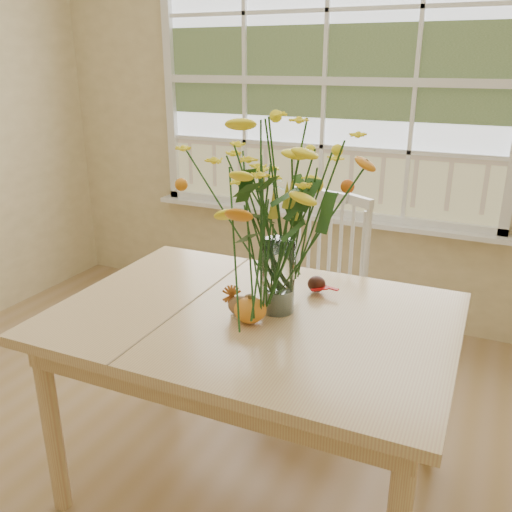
% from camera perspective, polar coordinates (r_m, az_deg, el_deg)
% --- Properties ---
extents(wall_back, '(4.00, 0.02, 2.70)m').
position_cam_1_polar(wall_back, '(3.58, 7.28, 14.63)').
color(wall_back, '#C9B580').
rests_on(wall_back, floor).
extents(window, '(2.42, 0.12, 1.74)m').
position_cam_1_polar(window, '(3.53, 7.21, 17.52)').
color(window, silver).
rests_on(window, wall_back).
extents(dining_table, '(1.48, 1.07, 0.78)m').
position_cam_1_polar(dining_table, '(2.08, -0.24, -8.29)').
color(dining_table, tan).
rests_on(dining_table, floor).
extents(windsor_chair, '(0.56, 0.55, 1.02)m').
position_cam_1_polar(windsor_chair, '(2.84, 6.49, -3.01)').
color(windsor_chair, white).
rests_on(windsor_chair, floor).
extents(flower_vase, '(0.58, 0.58, 0.69)m').
position_cam_1_polar(flower_vase, '(1.91, 2.46, 5.55)').
color(flower_vase, white).
rests_on(flower_vase, dining_table).
extents(pumpkin, '(0.12, 0.12, 0.09)m').
position_cam_1_polar(pumpkin, '(1.94, -0.61, -5.83)').
color(pumpkin, orange).
rests_on(pumpkin, dining_table).
extents(turkey_figurine, '(0.11, 0.10, 0.11)m').
position_cam_1_polar(turkey_figurine, '(1.99, -1.69, -5.22)').
color(turkey_figurine, '#CCB78C').
rests_on(turkey_figurine, dining_table).
extents(dark_gourd, '(0.13, 0.07, 0.07)m').
position_cam_1_polar(dark_gourd, '(2.21, 6.39, -3.03)').
color(dark_gourd, '#38160F').
rests_on(dark_gourd, dining_table).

